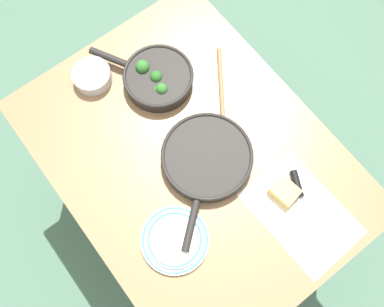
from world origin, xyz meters
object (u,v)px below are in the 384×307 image
at_px(grater_knife, 301,199).
at_px(prep_bowl_steel, 92,76).
at_px(skillet_eggs, 207,158).
at_px(dinner_plate_stack, 175,239).
at_px(cheese_block, 285,192).
at_px(wooden_spoon, 223,114).
at_px(skillet_broccoli, 157,77).

bearing_deg(grater_knife, prep_bowl_steel, -133.16).
relative_size(skillet_eggs, dinner_plate_stack, 1.84).
relative_size(cheese_block, prep_bowl_steel, 0.68).
relative_size(skillet_eggs, wooden_spoon, 1.11).
bearing_deg(cheese_block, skillet_broccoli, -171.43).
distance_m(wooden_spoon, grater_knife, 0.37).
distance_m(skillet_eggs, dinner_plate_stack, 0.27).
height_order(grater_knife, prep_bowl_steel, prep_bowl_steel).
bearing_deg(grater_knife, skillet_broccoli, -143.32).
relative_size(skillet_eggs, cheese_block, 4.37).
bearing_deg(cheese_block, wooden_spoon, 177.37).
bearing_deg(skillet_eggs, dinner_plate_stack, -8.10).
distance_m(cheese_block, prep_bowl_steel, 0.74).
bearing_deg(skillet_broccoli, grater_knife, 161.88).
bearing_deg(dinner_plate_stack, skillet_broccoli, 149.61).
bearing_deg(skillet_eggs, skillet_broccoli, -136.68).
bearing_deg(cheese_block, dinner_plate_stack, -104.19).
height_order(cheese_block, prep_bowl_steel, prep_bowl_steel).
relative_size(skillet_broccoli, dinner_plate_stack, 1.67).
bearing_deg(cheese_block, prep_bowl_steel, -160.09).
relative_size(skillet_eggs, prep_bowl_steel, 2.97).
bearing_deg(skillet_broccoli, cheese_block, 160.03).
height_order(skillet_broccoli, skillet_eggs, skillet_broccoli).
xyz_separation_m(skillet_broccoli, skillet_eggs, (0.33, -0.04, -0.01)).
xyz_separation_m(wooden_spoon, prep_bowl_steel, (-0.38, -0.27, 0.01)).
bearing_deg(skillet_eggs, cheese_block, 79.03).
relative_size(grater_knife, prep_bowl_steel, 1.89).
bearing_deg(skillet_broccoli, skillet_eggs, 144.19).
bearing_deg(prep_bowl_steel, skillet_eggs, 15.27).
relative_size(skillet_broccoli, cheese_block, 3.96).
bearing_deg(skillet_broccoli, dinner_plate_stack, 121.07).
bearing_deg(wooden_spoon, skillet_eggs, -21.28).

